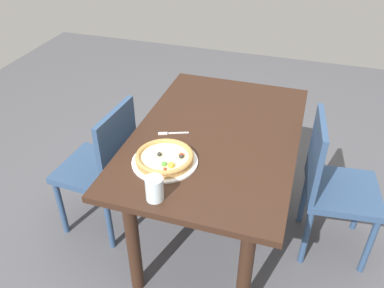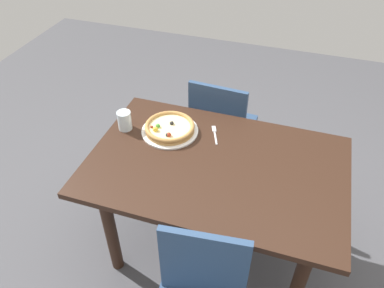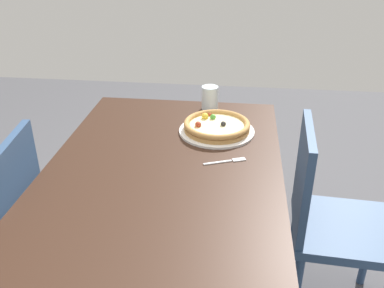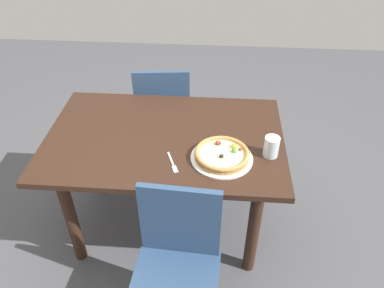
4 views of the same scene
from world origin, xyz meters
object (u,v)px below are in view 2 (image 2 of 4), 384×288
at_px(dining_table, 215,179).
at_px(chair_far, 221,127).
at_px(drinking_glass, 125,120).
at_px(fork, 215,133).
at_px(pizza, 170,127).
at_px(plate, 170,131).

bearing_deg(dining_table, chair_far, 101.42).
distance_m(dining_table, drinking_glass, 0.61).
relative_size(chair_far, drinking_glass, 7.79).
height_order(dining_table, chair_far, chair_far).
bearing_deg(drinking_glass, chair_far, 49.72).
bearing_deg(fork, pizza, 82.51).
height_order(dining_table, drinking_glass, drinking_glass).
relative_size(pizza, fork, 1.78).
xyz_separation_m(plate, drinking_glass, (-0.25, -0.05, 0.05)).
bearing_deg(chair_far, pizza, -108.31).
bearing_deg(dining_table, pizza, 151.62).
bearing_deg(drinking_glass, plate, 11.30).
relative_size(dining_table, plate, 4.11).
height_order(chair_far, drinking_glass, chair_far).
bearing_deg(drinking_glass, dining_table, -12.24).
height_order(chair_far, pizza, chair_far).
bearing_deg(chair_far, plate, -108.29).
bearing_deg(chair_far, dining_table, -74.92).
distance_m(dining_table, fork, 0.27).
relative_size(dining_table, fork, 8.32).
bearing_deg(pizza, drinking_glass, -168.92).
xyz_separation_m(chair_far, plate, (-0.19, -0.47, 0.28)).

